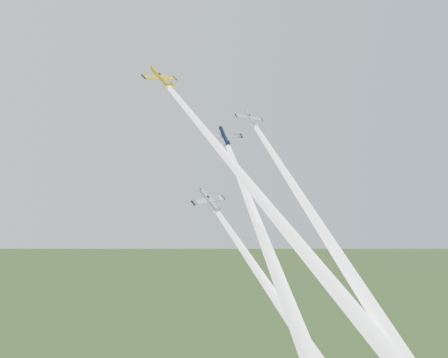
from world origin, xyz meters
TOP-DOWN VIEW (x-y plane):
  - plane_yellow at (-9.14, 5.16)m, footprint 11.42×9.86m
  - smoke_trail_yellow at (1.98, -19.90)m, footprint 23.70×48.77m
  - plane_navy at (3.01, 0.81)m, footprint 8.40×7.36m
  - smoke_trail_navy at (1.24, -21.62)m, footprint 6.12×42.36m
  - plane_silver_right at (8.66, 0.41)m, footprint 6.92×6.20m
  - smoke_trail_silver_right at (11.28, -26.16)m, footprint 7.77×50.70m
  - plane_silver_low at (-2.95, -6.30)m, footprint 9.88×8.27m
  - smoke_trail_silver_low at (3.73, -26.53)m, footprint 15.19×38.75m

SIDE VIEW (x-z plane):
  - smoke_trail_silver_low at x=3.73m, z-range 48.76..86.57m
  - smoke_trail_navy at x=1.24m, z-range 59.69..99.75m
  - smoke_trail_silver_right at x=11.28m, z-range 55.86..103.84m
  - smoke_trail_yellow at x=1.98m, z-range 62.34..111.67m
  - plane_silver_low at x=-2.95m, z-range 84.13..91.36m
  - plane_navy at x=3.01m, z-range 97.51..104.32m
  - plane_silver_right at x=8.66m, z-range 102.12..107.89m
  - plane_yellow at x=-9.14m, z-range 108.84..116.83m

